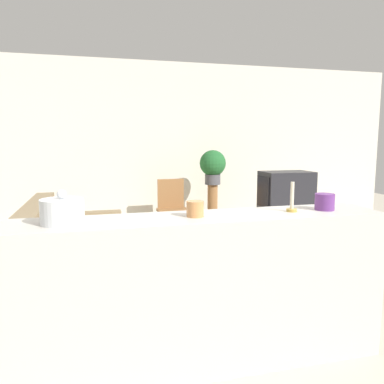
{
  "coord_description": "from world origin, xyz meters",
  "views": [
    {
      "loc": [
        -0.65,
        -2.57,
        1.46
      ],
      "look_at": [
        0.47,
        1.76,
        0.85
      ],
      "focal_mm": 35.0,
      "sensor_mm": 36.0,
      "label": 1
    }
  ],
  "objects_px": {
    "couch": "(72,259)",
    "potted_plant": "(213,165)",
    "television": "(286,191)",
    "wooden_chair": "(172,206)",
    "decorative_bowl": "(62,211)"
  },
  "relations": [
    {
      "from": "couch",
      "to": "potted_plant",
      "type": "height_order",
      "value": "potted_plant"
    },
    {
      "from": "television",
      "to": "wooden_chair",
      "type": "relative_size",
      "value": 0.74
    },
    {
      "from": "television",
      "to": "decorative_bowl",
      "type": "relative_size",
      "value": 2.72
    },
    {
      "from": "couch",
      "to": "television",
      "type": "relative_size",
      "value": 2.95
    },
    {
      "from": "potted_plant",
      "to": "decorative_bowl",
      "type": "xyz_separation_m",
      "value": [
        -1.92,
        -3.18,
        -0.03
      ]
    },
    {
      "from": "couch",
      "to": "decorative_bowl",
      "type": "xyz_separation_m",
      "value": [
        0.06,
        -1.59,
        0.78
      ]
    },
    {
      "from": "wooden_chair",
      "to": "television",
      "type": "bearing_deg",
      "value": -33.44
    },
    {
      "from": "television",
      "to": "wooden_chair",
      "type": "bearing_deg",
      "value": 146.56
    },
    {
      "from": "decorative_bowl",
      "to": "television",
      "type": "bearing_deg",
      "value": 40.14
    },
    {
      "from": "wooden_chair",
      "to": "potted_plant",
      "type": "bearing_deg",
      "value": 6.32
    },
    {
      "from": "television",
      "to": "wooden_chair",
      "type": "height_order",
      "value": "television"
    },
    {
      "from": "couch",
      "to": "wooden_chair",
      "type": "height_order",
      "value": "wooden_chair"
    },
    {
      "from": "wooden_chair",
      "to": "decorative_bowl",
      "type": "distance_m",
      "value": 3.41
    },
    {
      "from": "potted_plant",
      "to": "decorative_bowl",
      "type": "bearing_deg",
      "value": -121.11
    },
    {
      "from": "couch",
      "to": "potted_plant",
      "type": "xyz_separation_m",
      "value": [
        1.98,
        1.59,
        0.81
      ]
    }
  ]
}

